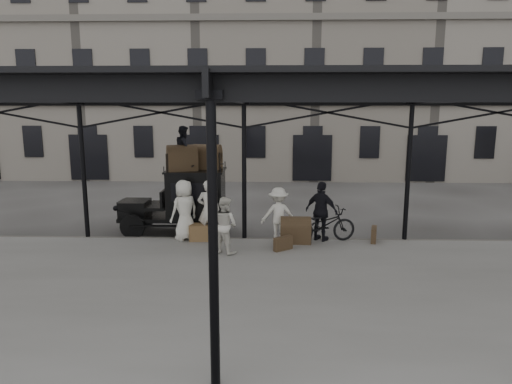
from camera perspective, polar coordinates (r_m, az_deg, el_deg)
ground at (r=12.60m, az=-1.95°, el=-8.95°), size 120.00×120.00×0.00m
platform at (r=10.71m, az=-2.64°, el=-12.12°), size 28.00×8.00×0.15m
canopy at (r=10.17m, az=-2.73°, el=12.77°), size 22.50×9.00×4.74m
building_frontage at (r=30.00m, az=0.21°, el=15.84°), size 64.00×8.00×14.00m
taxi at (r=15.44m, az=-8.61°, el=-0.80°), size 3.65×1.55×2.18m
porter_left at (r=14.13m, az=-5.93°, el=-2.25°), size 0.69×0.46×1.88m
porter_midleft at (r=12.87m, az=-3.93°, el=-4.12°), size 0.99×0.95×1.60m
porter_centre at (r=14.25m, az=-8.94°, el=-2.23°), size 1.07×1.06×1.87m
porter_official at (r=14.10m, az=8.19°, el=-2.41°), size 1.14×0.99×1.84m
porter_right at (r=14.03m, az=2.80°, el=-2.77°), size 1.14×0.76×1.65m
bicycle at (r=14.05m, az=8.39°, el=-4.07°), size 2.17×1.23×1.08m
porter_roof at (r=15.11m, az=-8.97°, el=5.46°), size 0.61×0.75×1.44m
steamer_trunk_roof_near at (r=15.01m, az=-9.22°, el=3.99°), size 1.09×0.86×0.70m
steamer_trunk_roof_far at (r=15.33m, az=-6.14°, el=4.17°), size 1.01×0.71×0.68m
steamer_trunk_platform at (r=13.95m, az=4.97°, el=-4.97°), size 0.93×0.58×0.67m
wicker_hamper at (r=14.27m, az=-7.05°, el=-5.01°), size 0.61×0.47×0.50m
suitcase_upright at (r=14.46m, az=14.51°, el=-5.16°), size 0.30×0.62×0.45m
suitcase_flat at (r=13.21m, az=3.41°, el=-6.44°), size 0.57×0.48×0.40m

